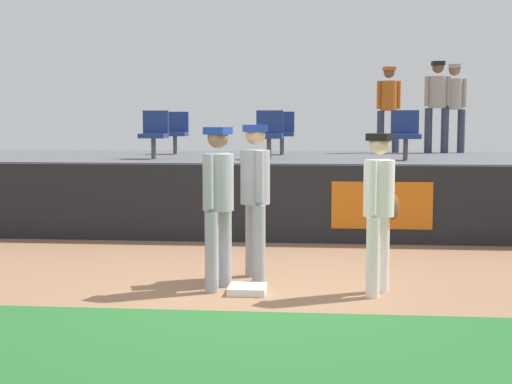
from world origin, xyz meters
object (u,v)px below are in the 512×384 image
Objects in this scene: seat_front_right at (405,132)px; spectator_hooded at (389,103)px; seat_front_center at (269,132)px; spectator_casual at (437,100)px; seat_back_left at (176,130)px; first_base at (247,289)px; seat_back_center at (282,130)px; player_runner_visitor at (218,196)px; spectator_capped at (454,102)px; player_fielder_home at (379,202)px; seat_front_left at (154,132)px; player_coach_visitor at (255,190)px.

seat_front_right is 2.89m from spectator_hooded.
spectator_casual reaches higher than seat_front_center.
seat_back_left is 0.48× the size of spectator_hooded.
seat_back_center is at bearing 90.07° from first_base.
first_base is 0.48× the size of seat_front_right.
first_base is 5.55m from seat_front_right.
spectator_capped is (3.80, 7.59, 1.21)m from player_runner_visitor.
player_runner_visitor reaches higher than player_fielder_home.
seat_front_left is at bearing -140.01° from player_runner_visitor.
spectator_hooded is (2.14, 1.04, 0.55)m from seat_back_center.
player_coach_visitor is 2.15× the size of seat_front_center.
seat_front_right and seat_back_center have the same top height.
player_runner_visitor is 2.13× the size of seat_front_center.
first_base is 7.16m from seat_back_left.
spectator_capped reaches higher than seat_back_center.
spectator_hooded is at bearing 12.25° from spectator_capped.
spectator_casual reaches higher than spectator_capped.
player_coach_visitor is 2.15× the size of seat_back_left.
seat_front_left is (-1.80, 4.69, 0.63)m from player_runner_visitor.
seat_back_center is at bearing -144.49° from player_fielder_home.
player_fielder_home is at bearing -77.89° from seat_back_center.
seat_front_center is (-1.53, 4.77, 0.67)m from player_fielder_home.
player_coach_visitor is 7.92m from spectator_capped.
first_base is 1.24m from player_coach_visitor.
spectator_capped reaches higher than seat_front_right.
spectator_casual reaches higher than seat_back_center.
seat_front_left is 1.00× the size of seat_front_center.
seat_front_left is (-3.54, 4.77, 0.67)m from player_fielder_home.
spectator_hooded is (2.47, 7.52, 1.18)m from player_runner_visitor.
first_base is at bearing -114.20° from seat_front_right.
spectator_capped reaches higher than spectator_hooded.
player_runner_visitor is at bearing 64.40° from spectator_casual.
spectator_hooded is (4.27, 2.84, 0.55)m from seat_front_left.
seat_back_left is at bearing 9.93° from spectator_casual.
seat_back_center reaches higher than player_coach_visitor.
first_base is 8.55m from spectator_casual.
player_runner_visitor is at bearing -52.50° from player_coach_visitor.
player_runner_visitor is 2.13× the size of seat_back_left.
seat_back_left is 0.46× the size of spectator_capped.
seat_back_center is 3.33m from spectator_casual.
seat_front_left is (-2.14, 4.84, 1.62)m from first_base.
seat_front_right is 3.23m from spectator_capped.
seat_front_right is at bearing 170.76° from player_runner_visitor.
player_coach_visitor is 7.37m from spectator_hooded.
spectator_casual reaches higher than spectator_hooded.
seat_front_left reaches higher than player_runner_visitor.
seat_front_left is (-0.01, -1.80, -0.00)m from seat_back_left.
first_base is 0.48× the size of seat_back_center.
seat_front_left reaches higher than player_fielder_home.
player_runner_visitor is 4.73m from seat_front_center.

